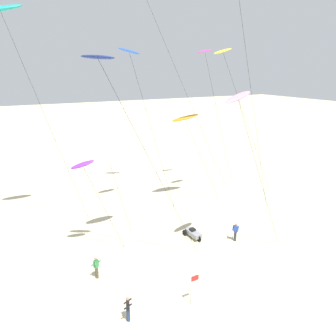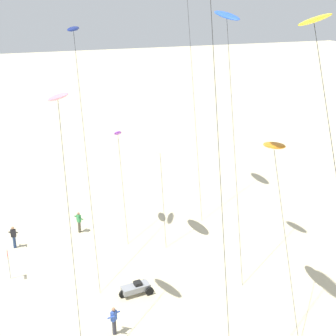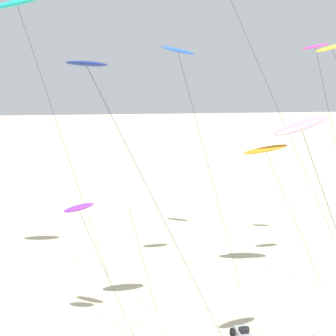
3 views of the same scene
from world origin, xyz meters
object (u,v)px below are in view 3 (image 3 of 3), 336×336
kite_orange (266,150)px  kite_white (128,204)px  kite_magenta (317,54)px  kite_navy (90,71)px  kite_purple (79,209)px  beach_buggy (244,336)px  kite_blue (179,54)px  kite_teal (18,4)px  kite_pink (302,129)px  kite_yellow (334,52)px

kite_orange → kite_white: 9.98m
kite_white → kite_magenta: size_ratio=0.44×
kite_navy → kite_magenta: (15.55, 11.88, 1.07)m
kite_purple → beach_buggy: (8.76, -1.59, -7.10)m
kite_blue → beach_buggy: (2.77, -6.90, -15.21)m
kite_orange → kite_teal: bearing=174.3°
beach_buggy → kite_orange: bearing=66.0°
kite_magenta → beach_buggy: bearing=-126.4°
kite_orange → kite_magenta: bearing=38.0°
kite_blue → kite_purple: (-5.99, -5.31, -8.11)m
kite_blue → kite_orange: bearing=-0.2°
kite_orange → kite_teal: (-15.61, 1.57, 9.12)m
kite_pink → beach_buggy: 12.57m
kite_navy → kite_magenta: kite_magenta is taller
kite_white → kite_magenta: (13.92, 6.73, 8.74)m
kite_navy → kite_magenta: bearing=37.4°
beach_buggy → kite_yellow: bearing=40.8°
kite_teal → kite_pink: size_ratio=1.48×
kite_white → kite_purple: kite_purple is taller
kite_orange → kite_navy: kite_navy is taller
kite_teal → kite_pink: 19.26m
kite_orange → kite_magenta: size_ratio=0.60×
kite_blue → kite_teal: (-9.79, 1.55, 2.97)m
kite_pink → beach_buggy: size_ratio=6.23×
kite_blue → beach_buggy: bearing=-68.1°
kite_orange → kite_magenta: 8.69m
kite_white → beach_buggy: bearing=-32.1°
kite_pink → kite_purple: (-9.65, 5.42, -4.84)m
kite_pink → kite_yellow: 11.77m
kite_orange → kite_yellow: bearing=-16.1°
kite_orange → kite_navy: (-10.81, -8.17, 5.19)m
beach_buggy → kite_purple: bearing=169.7°
kite_navy → kite_purple: bearing=109.2°
kite_orange → beach_buggy: 11.77m
kite_orange → kite_pink: 11.30m
kite_blue → kite_teal: bearing=171.0°
kite_pink → beach_buggy: (-0.89, 3.84, -11.94)m
kite_blue → kite_pink: 11.81m
kite_blue → kite_pink: size_ratio=1.25×
kite_navy → kite_magenta: 19.59m
kite_orange → beach_buggy: size_ratio=4.80×
kite_magenta → kite_purple: size_ratio=2.06×
kite_teal → kite_yellow: kite_teal is taller
kite_teal → kite_yellow: bearing=-7.8°
kite_orange → kite_navy: size_ratio=0.66×
kite_yellow → kite_magenta: bearing=77.5°
kite_navy → kite_yellow: size_ratio=0.92×
kite_white → beach_buggy: size_ratio=3.51×
kite_blue → kite_white: kite_blue is taller
kite_teal → beach_buggy: 23.65m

